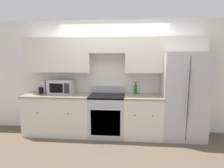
# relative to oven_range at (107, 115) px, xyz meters

# --- Properties ---
(ground_plane) EXTENTS (12.00, 12.00, 0.00)m
(ground_plane) POSITION_rel_oven_range_xyz_m (0.11, -0.31, -0.47)
(ground_plane) COLOR brown
(wall_back) EXTENTS (8.00, 0.39, 2.60)m
(wall_back) POSITION_rel_oven_range_xyz_m (0.12, 0.27, 1.05)
(wall_back) COLOR white
(wall_back) RESTS_ON ground_plane
(lower_cabinets_left) EXTENTS (1.50, 0.64, 0.92)m
(lower_cabinets_left) POSITION_rel_oven_range_xyz_m (-1.13, -0.00, -0.00)
(lower_cabinets_left) COLOR silver
(lower_cabinets_left) RESTS_ON ground_plane
(lower_cabinets_right) EXTENTS (0.82, 0.64, 0.92)m
(lower_cabinets_right) POSITION_rel_oven_range_xyz_m (0.79, -0.00, -0.00)
(lower_cabinets_right) COLOR silver
(lower_cabinets_right) RESTS_ON ground_plane
(oven_range) EXTENTS (0.78, 0.65, 1.08)m
(oven_range) POSITION_rel_oven_range_xyz_m (0.00, 0.00, 0.00)
(oven_range) COLOR #B7B7BC
(oven_range) RESTS_ON ground_plane
(refrigerator) EXTENTS (0.90, 0.72, 1.85)m
(refrigerator) POSITION_rel_oven_range_xyz_m (1.64, 0.03, 0.46)
(refrigerator) COLOR #B7B7BC
(refrigerator) RESTS_ON ground_plane
(microwave) EXTENTS (0.54, 0.39, 0.32)m
(microwave) POSITION_rel_oven_range_xyz_m (-1.07, 0.09, 0.61)
(microwave) COLOR #B7B7BC
(microwave) RESTS_ON lower_cabinets_left
(bottle) EXTENTS (0.07, 0.07, 0.28)m
(bottle) POSITION_rel_oven_range_xyz_m (0.64, 0.20, 0.57)
(bottle) COLOR #195928
(bottle) RESTS_ON lower_cabinets_right
(coffee_maker) EXTENTS (0.18, 0.22, 0.30)m
(coffee_maker) POSITION_rel_oven_range_xyz_m (-1.53, 0.11, 0.59)
(coffee_maker) COLOR #B7B7BC
(coffee_maker) RESTS_ON lower_cabinets_left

